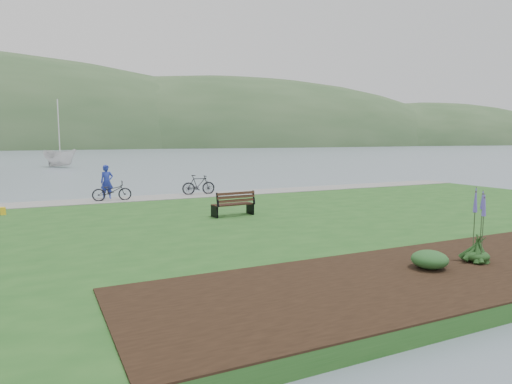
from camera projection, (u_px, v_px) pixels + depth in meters
ground at (285, 219)px, 20.41m from camera, size 600.00×600.00×0.00m
lawn at (310, 222)px, 18.60m from camera, size 34.00×20.00×0.40m
shoreline_path at (227, 194)px, 26.52m from camera, size 34.00×2.20×0.03m
far_hillside at (118, 148)px, 180.96m from camera, size 580.00×80.00×38.00m
park_bench at (234, 203)px, 18.86m from camera, size 1.77×0.82×1.07m
person at (107, 179)px, 24.07m from camera, size 0.82×0.61×2.14m
bicycle_a at (112, 191)px, 23.43m from camera, size 0.87×2.01×1.02m
bicycle_b at (199, 185)px, 26.02m from camera, size 0.71×1.93×1.14m
sailboat at (61, 167)px, 57.55m from camera, size 14.03×14.10×26.92m
pannier at (3, 211)px, 19.23m from camera, size 0.24×0.33×0.32m
echium_4 at (478, 228)px, 11.65m from camera, size 0.62×0.62×2.31m
shrub_0 at (430, 259)px, 11.14m from camera, size 0.88×0.88×0.44m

